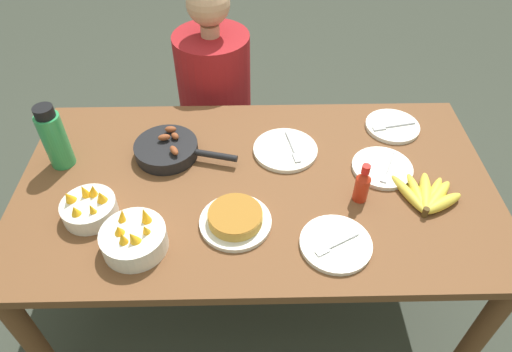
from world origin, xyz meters
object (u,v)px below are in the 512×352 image
(skillet, at_px, (168,149))
(frittata_plate_center, at_px, (235,219))
(empty_plate_near_front, at_px, (382,168))
(empty_plate_far_left, at_px, (392,126))
(banana_bunch, at_px, (428,196))
(water_bottle, at_px, (54,138))
(empty_plate_mid_edge, at_px, (336,244))
(fruit_bowl_citrus, at_px, (89,207))
(empty_plate_far_right, at_px, (285,150))
(person_figure, at_px, (217,121))
(fruit_bowl_mango, at_px, (134,238))
(hot_sauce_bottle, at_px, (362,185))

(skillet, distance_m, frittata_plate_center, 0.42)
(empty_plate_near_front, bearing_deg, empty_plate_far_left, 68.69)
(banana_bunch, xyz_separation_m, water_bottle, (-1.27, 0.21, 0.10))
(frittata_plate_center, bearing_deg, empty_plate_far_left, 37.77)
(banana_bunch, height_order, frittata_plate_center, frittata_plate_center)
(empty_plate_mid_edge, height_order, fruit_bowl_citrus, fruit_bowl_citrus)
(empty_plate_far_right, relative_size, fruit_bowl_citrus, 1.37)
(skillet, xyz_separation_m, fruit_bowl_citrus, (-0.22, -0.29, 0.01))
(person_figure, bearing_deg, banana_bunch, -46.34)
(water_bottle, bearing_deg, empty_plate_far_right, 3.11)
(empty_plate_near_front, relative_size, water_bottle, 0.87)
(fruit_bowl_citrus, bearing_deg, empty_plate_far_right, 24.57)
(frittata_plate_center, height_order, fruit_bowl_citrus, fruit_bowl_citrus)
(empty_plate_near_front, relative_size, fruit_bowl_citrus, 1.23)
(empty_plate_far_left, relative_size, fruit_bowl_mango, 1.06)
(banana_bunch, bearing_deg, skillet, 164.61)
(hot_sauce_bottle, bearing_deg, fruit_bowl_mango, -165.51)
(empty_plate_far_left, height_order, water_bottle, water_bottle)
(hot_sauce_bottle, bearing_deg, empty_plate_far_right, 133.90)
(empty_plate_near_front, distance_m, fruit_bowl_citrus, 1.01)
(empty_plate_mid_edge, distance_m, hot_sauce_bottle, 0.23)
(empty_plate_mid_edge, distance_m, fruit_bowl_citrus, 0.79)
(banana_bunch, bearing_deg, hot_sauce_bottle, 176.67)
(frittata_plate_center, relative_size, empty_plate_far_right, 0.96)
(hot_sauce_bottle, height_order, person_figure, person_figure)
(banana_bunch, bearing_deg, empty_plate_far_right, 150.86)
(banana_bunch, relative_size, hot_sauce_bottle, 1.53)
(empty_plate_near_front, bearing_deg, hot_sauce_bottle, -127.67)
(banana_bunch, bearing_deg, empty_plate_mid_edge, -151.50)
(frittata_plate_center, distance_m, person_figure, 0.93)
(fruit_bowl_citrus, distance_m, water_bottle, 0.31)
(banana_bunch, relative_size, water_bottle, 0.94)
(banana_bunch, bearing_deg, person_figure, 133.66)
(empty_plate_far_right, xyz_separation_m, water_bottle, (-0.81, -0.04, 0.11))
(skillet, xyz_separation_m, empty_plate_far_left, (0.87, 0.14, -0.02))
(fruit_bowl_citrus, distance_m, person_figure, 0.95)
(water_bottle, xyz_separation_m, person_figure, (0.52, 0.58, -0.38))
(empty_plate_far_left, distance_m, empty_plate_mid_edge, 0.65)
(skillet, bearing_deg, fruit_bowl_mango, -82.22)
(fruit_bowl_mango, height_order, hot_sauce_bottle, hot_sauce_bottle)
(empty_plate_near_front, xyz_separation_m, empty_plate_far_left, (0.09, 0.24, 0.00))
(empty_plate_near_front, distance_m, hot_sauce_bottle, 0.18)
(empty_plate_near_front, xyz_separation_m, fruit_bowl_citrus, (-0.99, -0.19, 0.03))
(banana_bunch, height_order, hot_sauce_bottle, hot_sauce_bottle)
(skillet, relative_size, empty_plate_mid_edge, 1.71)
(empty_plate_near_front, distance_m, water_bottle, 1.16)
(empty_plate_near_front, distance_m, empty_plate_far_right, 0.36)
(empty_plate_mid_edge, bearing_deg, banana_bunch, 28.50)
(banana_bunch, relative_size, fruit_bowl_citrus, 1.32)
(frittata_plate_center, bearing_deg, skillet, 126.91)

